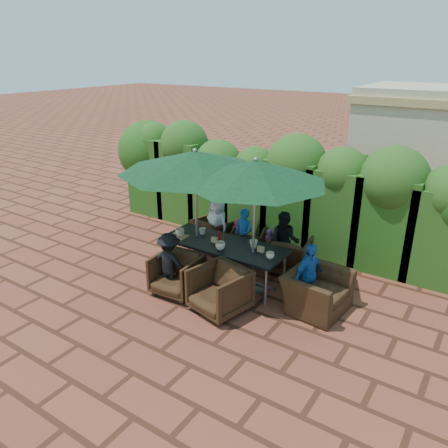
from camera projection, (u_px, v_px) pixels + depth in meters
The scene contains 31 objects.
ground at pixel (216, 279), 8.35m from camera, with size 80.00×80.00×0.00m, color brown.
dining_table at pixel (224, 247), 8.09m from camera, with size 2.38×0.90×0.75m.
umbrella_left at pixel (195, 162), 7.82m from camera, with size 2.78×2.78×2.46m.
umbrella_right at pixel (255, 172), 7.17m from camera, with size 2.45×2.45×2.46m.
chair_far_left at pixel (214, 232), 9.52m from camera, with size 0.74×0.69×0.76m, color black.
chair_far_mid at pixel (247, 243), 9.10m from camera, with size 0.67×0.62×0.69m, color black.
chair_far_right at pixel (289, 253), 8.53m from camera, with size 0.76×0.71×0.78m, color black.
chair_near_left at pixel (177, 272), 7.76m from camera, with size 0.77×0.73×0.80m, color black.
chair_near_right at pixel (219, 288), 7.18m from camera, with size 0.83×0.77×0.85m, color black.
chair_end_right at pixel (317, 285), 7.22m from camera, with size 1.04×0.68×0.91m, color black.
adult_far_left at pixel (217, 224), 9.28m from camera, with size 0.62×0.37×1.26m, color white.
adult_far_mid at pixel (244, 236), 8.86m from camera, with size 0.41×0.33×1.14m, color #1E57A6.
adult_far_right at pixel (284, 242), 8.48m from camera, with size 0.58×0.36×1.21m, color black.
adult_near_left at pixel (169, 263), 7.75m from camera, with size 0.72×0.33×1.12m, color black.
adult_end_right at pixel (308, 276), 7.28m from camera, with size 0.68×0.34×1.15m, color #1E57A6.
child_left at pixel (237, 236), 9.31m from camera, with size 0.27×0.22×0.76m, color #E4506A.
child_right at pixel (269, 247), 8.81m from camera, with size 0.27×0.22×0.76m, color #964BA3.
pedestrian_a at pixel (357, 191), 10.46m from camera, with size 1.74×0.62×1.86m, color green.
pedestrian_b at pixel (411, 201), 10.27m from camera, with size 0.74×0.46×1.55m, color #E4506A.
pedestrian_c at pixel (438, 205), 9.67m from camera, with size 1.12×0.52×1.76m, color #95949C.
cup_a at pixel (180, 232), 8.39m from camera, with size 0.17×0.17×0.14m, color beige.
cup_b at pixel (202, 231), 8.45m from camera, with size 0.13×0.13×0.12m, color beige.
cup_c at pixel (220, 246), 7.80m from camera, with size 0.18×0.18×0.14m, color beige.
cup_d at pixel (254, 244), 7.87m from camera, with size 0.15×0.15×0.15m, color beige.
cup_e at pixel (270, 255), 7.46m from camera, with size 0.15×0.15×0.12m, color beige.
ketchup_bottle at pixel (219, 235), 8.21m from camera, with size 0.04×0.04×0.17m, color #B20C0A.
sauce_bottle at pixel (224, 238), 8.07m from camera, with size 0.04×0.04×0.17m, color #4C230C.
serving_tray at pixel (179, 236), 8.37m from camera, with size 0.35×0.25×0.02m, color #9F7A4C.
number_block_left at pixel (215, 240), 8.10m from camera, with size 0.12×0.06×0.10m, color tan.
number_block_right at pixel (261, 249), 7.72m from camera, with size 0.12×0.06×0.10m, color tan.
hedge_wall at pixel (271, 182), 9.68m from camera, with size 9.10×1.60×2.52m.
Camera 1 is at (4.20, -6.05, 4.06)m, focal length 35.00 mm.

